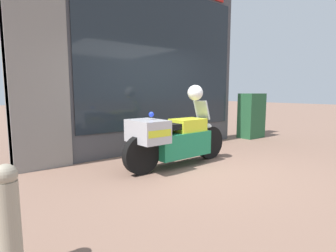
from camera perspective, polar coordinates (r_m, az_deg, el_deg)
The scene contains 7 objects.
ground_plane at distance 4.82m, azimuth 8.24°, elevation -9.32°, with size 60.00×60.00×0.00m, color #7A5B4C.
shop_building at distance 6.00m, azimuth -8.60°, elevation 14.14°, with size 5.54×0.55×4.18m.
window_display at distance 6.50m, azimuth -2.08°, elevation -0.58°, with size 4.12×0.30×2.04m.
paramedic_motorcycle at distance 4.82m, azimuth 1.14°, elevation -2.73°, with size 2.37×0.72×1.22m.
utility_cabinet at distance 8.37m, azimuth 17.71°, elevation 2.16°, with size 0.76×0.49×1.34m, color #235633.
white_helmet at distance 5.13m, azimuth 5.94°, elevation 7.22°, with size 0.30×0.30×0.30m, color white.
street_bollard at distance 2.35m, azimuth -31.31°, elevation -16.97°, with size 0.16×0.16×0.87m.
Camera 1 is at (-3.34, -3.20, 1.38)m, focal length 28.00 mm.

